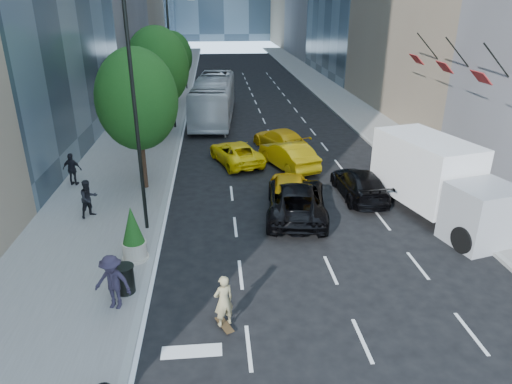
{
  "coord_description": "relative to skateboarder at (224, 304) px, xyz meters",
  "views": [
    {
      "loc": [
        -3.28,
        -14.8,
        9.61
      ],
      "look_at": [
        -1.52,
        4.26,
        1.6
      ],
      "focal_mm": 32.0,
      "sensor_mm": 36.0,
      "label": 1
    }
  ],
  "objects": [
    {
      "name": "tree_far",
      "position": [
        -4.0,
        35.0,
        3.73
      ],
      "size": [
        3.9,
        3.9,
        6.92
      ],
      "color": "black",
      "rests_on": "sidewalk_left"
    },
    {
      "name": "taxi_c",
      "position": [
        1.2,
        16.0,
        -0.19
      ],
      "size": [
        3.72,
        5.5,
        1.4
      ],
      "primitive_type": "imported",
      "rotation": [
        0.0,
        0.0,
        3.45
      ],
      "color": "yellow",
      "rests_on": "ground"
    },
    {
      "name": "taxi_b",
      "position": [
        4.4,
        14.85,
        -0.07
      ],
      "size": [
        3.37,
        5.32,
        1.65
      ],
      "primitive_type": "imported",
      "rotation": [
        0.0,
        0.0,
        3.49
      ],
      "color": "#E7AE0C",
      "rests_on": "ground"
    },
    {
      "name": "black_sedan_lincoln",
      "position": [
        3.7,
        8.0,
        -0.07
      ],
      "size": [
        3.58,
        6.28,
        1.65
      ],
      "primitive_type": "imported",
      "rotation": [
        0.0,
        0.0,
        2.99
      ],
      "color": "black",
      "rests_on": "ground"
    },
    {
      "name": "planter_shrub",
      "position": [
        -3.4,
        4.29,
        0.33
      ],
      "size": [
        0.94,
        0.94,
        2.26
      ],
      "color": "#B3A894",
      "rests_on": "sidewalk_left"
    },
    {
      "name": "ground",
      "position": [
        3.2,
        3.0,
        -0.89
      ],
      "size": [
        160.0,
        160.0,
        0.0
      ],
      "primitive_type": "plane",
      "color": "black",
      "rests_on": "ground"
    },
    {
      "name": "black_sedan_mercedes",
      "position": [
        7.4,
        9.89,
        -0.15
      ],
      "size": [
        2.14,
        5.16,
        1.49
      ],
      "primitive_type": "imported",
      "rotation": [
        0.0,
        0.0,
        3.15
      ],
      "color": "black",
      "rests_on": "ground"
    },
    {
      "name": "sidewalk_left",
      "position": [
        -5.8,
        33.0,
        -0.82
      ],
      "size": [
        6.0,
        120.0,
        0.15
      ],
      "primitive_type": "cube",
      "color": "slate",
      "rests_on": "ground"
    },
    {
      "name": "facade_flags",
      "position": [
        13.84,
        13.0,
        5.29
      ],
      "size": [
        1.85,
        13.3,
        2.05
      ],
      "color": "black",
      "rests_on": "ground"
    },
    {
      "name": "city_bus",
      "position": [
        -0.08,
        28.09,
        0.93
      ],
      "size": [
        4.17,
        13.33,
        3.65
      ],
      "primitive_type": "imported",
      "rotation": [
        0.0,
        0.0,
        -0.08
      ],
      "color": "silver",
      "rests_on": "ground"
    },
    {
      "name": "tree_near",
      "position": [
        -4.0,
        12.0,
        4.08
      ],
      "size": [
        4.2,
        4.2,
        7.46
      ],
      "color": "black",
      "rests_on": "sidewalk_left"
    },
    {
      "name": "sidewalk_right",
      "position": [
        13.2,
        33.0,
        -0.82
      ],
      "size": [
        4.0,
        120.0,
        0.15
      ],
      "primitive_type": "cube",
      "color": "slate",
      "rests_on": "ground"
    },
    {
      "name": "pedestrian_a",
      "position": [
        -6.11,
        8.46,
        0.17
      ],
      "size": [
        1.12,
        1.12,
        1.84
      ],
      "primitive_type": "imported",
      "rotation": [
        0.0,
        0.0,
        0.78
      ],
      "color": "black",
      "rests_on": "sidewalk_left"
    },
    {
      "name": "tree_mid",
      "position": [
        -4.0,
        22.0,
        4.42
      ],
      "size": [
        4.5,
        4.5,
        7.99
      ],
      "color": "black",
      "rests_on": "sidewalk_left"
    },
    {
      "name": "taxi_a",
      "position": [
        3.58,
        9.5,
        -0.09
      ],
      "size": [
        2.54,
        4.93,
        1.61
      ],
      "primitive_type": "imported",
      "rotation": [
        0.0,
        0.0,
        3.0
      ],
      "color": "#FCB40D",
      "rests_on": "ground"
    },
    {
      "name": "lamp_far",
      "position": [
        -3.12,
        25.0,
        4.92
      ],
      "size": [
        2.13,
        0.22,
        10.0
      ],
      "color": "black",
      "rests_on": "sidewalk_left"
    },
    {
      "name": "lamp_near",
      "position": [
        -3.12,
        7.0,
        4.92
      ],
      "size": [
        2.13,
        0.22,
        10.0
      ],
      "color": "black",
      "rests_on": "sidewalk_left"
    },
    {
      "name": "skateboarder",
      "position": [
        0.0,
        0.0,
        0.0
      ],
      "size": [
        0.77,
        0.66,
        1.79
      ],
      "primitive_type": "imported",
      "rotation": [
        0.0,
        0.0,
        3.57
      ],
      "color": "#8B7F57",
      "rests_on": "ground"
    },
    {
      "name": "trash_can",
      "position": [
        -3.4,
        2.05,
        -0.25
      ],
      "size": [
        0.66,
        0.66,
        0.99
      ],
      "primitive_type": "cylinder",
      "color": "black",
      "rests_on": "sidewalk_left"
    },
    {
      "name": "traffic_signal",
      "position": [
        -3.2,
        43.0,
        3.34
      ],
      "size": [
        2.48,
        0.53,
        5.2
      ],
      "color": "black",
      "rests_on": "sidewalk_left"
    },
    {
      "name": "taxi_d",
      "position": [
        4.4,
        18.5,
        -0.13
      ],
      "size": [
        3.84,
        5.66,
        1.52
      ],
      "primitive_type": "imported",
      "rotation": [
        0.0,
        0.0,
        3.5
      ],
      "color": "#F1B40C",
      "rests_on": "ground"
    },
    {
      "name": "pedestrian_c",
      "position": [
        -3.6,
        1.19,
        0.23
      ],
      "size": [
        1.42,
        1.06,
        1.95
      ],
      "primitive_type": "imported",
      "rotation": [
        0.0,
        0.0,
        -0.29
      ],
      "color": "#262030",
      "rests_on": "sidewalk_left"
    },
    {
      "name": "box_truck",
      "position": [
        10.32,
        7.33,
        0.94
      ],
      "size": [
        4.47,
        7.98,
        3.61
      ],
      "rotation": [
        0.0,
        0.0,
        0.25
      ],
      "color": "silver",
      "rests_on": "ground"
    },
    {
      "name": "pedestrian_b",
      "position": [
        -8.0,
        12.7,
        0.17
      ],
      "size": [
        1.15,
        0.67,
        1.83
      ],
      "primitive_type": "imported",
      "rotation": [
        0.0,
        0.0,
        2.92
      ],
      "color": "black",
      "rests_on": "sidewalk_left"
    }
  ]
}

